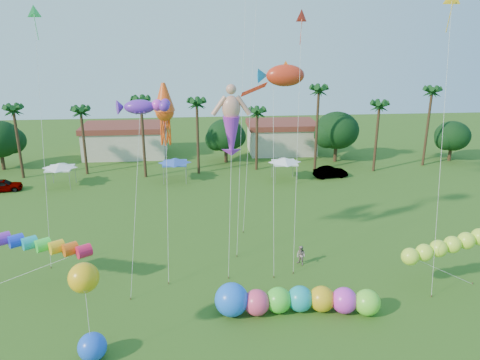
{
  "coord_description": "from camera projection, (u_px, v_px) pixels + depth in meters",
  "views": [
    {
      "loc": [
        -2.67,
        -20.64,
        19.37
      ],
      "look_at": [
        0.0,
        10.0,
        9.0
      ],
      "focal_mm": 35.0,
      "sensor_mm": 36.0,
      "label": 1
    }
  ],
  "objects": [
    {
      "name": "tree_line",
      "position": [
        244.0,
        135.0,
        66.35
      ],
      "size": [
        69.46,
        8.91,
        11.0
      ],
      "color": "#3A2819",
      "rests_on": "ground"
    },
    {
      "name": "buildings_row",
      "position": [
        198.0,
        141.0,
        72.2
      ],
      "size": [
        35.0,
        7.0,
        4.0
      ],
      "color": "beige",
      "rests_on": "ground"
    },
    {
      "name": "tent_row",
      "position": [
        174.0,
        162.0,
        58.82
      ],
      "size": [
        31.0,
        4.0,
        0.6
      ],
      "color": "white",
      "rests_on": "ground"
    },
    {
      "name": "car_a",
      "position": [
        2.0,
        185.0,
        56.38
      ],
      "size": [
        4.67,
        2.56,
        1.51
      ],
      "primitive_type": "imported",
      "rotation": [
        0.0,
        0.0,
        1.76
      ],
      "color": "#4C4C54",
      "rests_on": "ground"
    },
    {
      "name": "car_b",
      "position": [
        330.0,
        172.0,
        61.45
      ],
      "size": [
        4.58,
        2.18,
        1.45
      ],
      "primitive_type": "imported",
      "rotation": [
        0.0,
        0.0,
        1.72
      ],
      "color": "#4C4C54",
      "rests_on": "ground"
    },
    {
      "name": "spectator_b",
      "position": [
        301.0,
        256.0,
        39.16
      ],
      "size": [
        1.02,
        1.04,
        1.7
      ],
      "primitive_type": "imported",
      "rotation": [
        0.0,
        0.0,
        -0.89
      ],
      "color": "gray",
      "rests_on": "ground"
    },
    {
      "name": "caterpillar_inflatable",
      "position": [
        291.0,
        300.0,
        32.61
      ],
      "size": [
        11.58,
        2.95,
        2.36
      ],
      "rotation": [
        0.0,
        0.0,
        -0.07
      ],
      "color": "#FA4172",
      "rests_on": "ground"
    },
    {
      "name": "blue_ball",
      "position": [
        92.0,
        347.0,
        28.1
      ],
      "size": [
        1.74,
        1.74,
        1.74
      ],
      "primitive_type": "sphere",
      "color": "blue",
      "rests_on": "ground"
    },
    {
      "name": "rainbow_tube",
      "position": [
        59.0,
        252.0,
        34.81
      ],
      "size": [
        9.76,
        3.87,
        3.66
      ],
      "color": "#E11947",
      "rests_on": "ground"
    },
    {
      "name": "green_worm",
      "position": [
        410.0,
        257.0,
        34.83
      ],
      "size": [
        9.14,
        3.12,
        3.61
      ],
      "color": "#CDFE38",
      "rests_on": "ground"
    },
    {
      "name": "orange_ball_kite",
      "position": [
        84.0,
        278.0,
        27.09
      ],
      "size": [
        2.33,
        2.33,
        6.23
      ],
      "color": "yellow",
      "rests_on": "ground"
    },
    {
      "name": "merman_kite",
      "position": [
        231.0,
        126.0,
        36.44
      ],
      "size": [
        2.33,
        3.86,
        14.47
      ],
      "color": "tan",
      "rests_on": "ground"
    },
    {
      "name": "fish_kite",
      "position": [
        285.0,
        76.0,
        37.08
      ],
      "size": [
        4.86,
        6.25,
        16.36
      ],
      "color": "red",
      "rests_on": "ground"
    },
    {
      "name": "squid_kite",
      "position": [
        165.0,
        112.0,
        36.07
      ],
      "size": [
        2.06,
        4.95,
        15.16
      ],
      "color": "#F64F14",
      "rests_on": "ground"
    },
    {
      "name": "lobster_kite",
      "position": [
        140.0,
        107.0,
        33.64
      ],
      "size": [
        4.35,
        5.44,
        14.36
      ],
      "color": "#6825B9",
      "rests_on": "ground"
    },
    {
      "name": "delta_kite_red",
      "position": [
        301.0,
        22.0,
        36.17
      ],
      "size": [
        1.5,
        5.07,
        20.38
      ],
      "color": "red",
      "rests_on": "ground"
    },
    {
      "name": "delta_kite_yellow",
      "position": [
        452.0,
        4.0,
        31.75
      ],
      "size": [
        1.34,
        4.14,
        21.56
      ],
      "color": "gold",
      "rests_on": "ground"
    },
    {
      "name": "delta_kite_green",
      "position": [
        35.0,
        18.0,
        35.9
      ],
      "size": [
        1.21,
        4.0,
        20.68
      ],
      "color": "#31D35C",
      "rests_on": "ground"
    }
  ]
}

